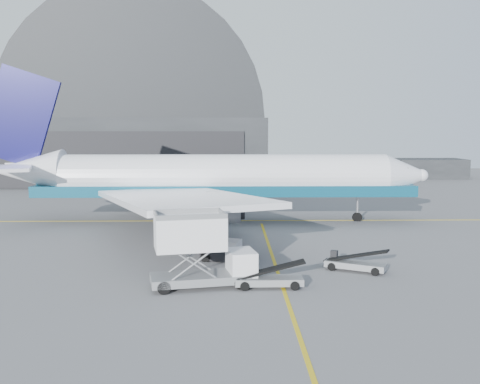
{
  "coord_description": "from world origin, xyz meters",
  "views": [
    {
      "loc": [
        -3.34,
        -38.22,
        9.97
      ],
      "look_at": [
        -2.47,
        8.77,
        4.5
      ],
      "focal_mm": 40.0,
      "sensor_mm": 36.0,
      "label": 1
    }
  ],
  "objects_px": {
    "pushback_tug": "(226,252)",
    "catering_truck": "(199,251)",
    "belt_loader_a": "(268,279)",
    "airliner": "(207,178)",
    "belt_loader_b": "(355,263)"
  },
  "relations": [
    {
      "from": "pushback_tug",
      "to": "catering_truck",
      "type": "bearing_deg",
      "value": -85.19
    },
    {
      "from": "belt_loader_a",
      "to": "catering_truck",
      "type": "bearing_deg",
      "value": 176.58
    },
    {
      "from": "airliner",
      "to": "belt_loader_b",
      "type": "distance_m",
      "value": 24.03
    },
    {
      "from": "catering_truck",
      "to": "pushback_tug",
      "type": "bearing_deg",
      "value": 64.89
    },
    {
      "from": "catering_truck",
      "to": "airliner",
      "type": "bearing_deg",
      "value": 79.7
    },
    {
      "from": "catering_truck",
      "to": "belt_loader_b",
      "type": "xyz_separation_m",
      "value": [
        10.85,
        3.7,
        -1.78
      ]
    },
    {
      "from": "pushback_tug",
      "to": "belt_loader_b",
      "type": "bearing_deg",
      "value": -1.17
    },
    {
      "from": "airliner",
      "to": "catering_truck",
      "type": "relative_size",
      "value": 6.91
    },
    {
      "from": "belt_loader_b",
      "to": "belt_loader_a",
      "type": "bearing_deg",
      "value": -121.75
    },
    {
      "from": "catering_truck",
      "to": "belt_loader_a",
      "type": "xyz_separation_m",
      "value": [
        4.38,
        -0.19,
        -1.77
      ]
    },
    {
      "from": "catering_truck",
      "to": "belt_loader_a",
      "type": "bearing_deg",
      "value": -14.06
    },
    {
      "from": "airliner",
      "to": "belt_loader_b",
      "type": "bearing_deg",
      "value": -61.13
    },
    {
      "from": "airliner",
      "to": "pushback_tug",
      "type": "distance_m",
      "value": 18.09
    },
    {
      "from": "belt_loader_a",
      "to": "belt_loader_b",
      "type": "relative_size",
      "value": 1.04
    },
    {
      "from": "catering_truck",
      "to": "belt_loader_b",
      "type": "bearing_deg",
      "value": 7.22
    }
  ]
}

